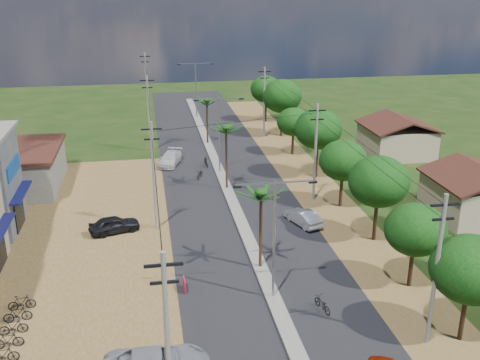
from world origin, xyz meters
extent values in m
plane|color=black|center=(0.00, 0.00, 0.00)|extent=(160.00, 160.00, 0.00)
cube|color=black|center=(0.00, 15.00, 0.02)|extent=(12.00, 110.00, 0.04)
cube|color=#605E56|center=(0.00, 18.00, 0.09)|extent=(1.00, 90.00, 0.18)
cube|color=brown|center=(-15.00, 8.00, 0.02)|extent=(18.00, 46.00, 0.04)
cube|color=brown|center=(8.50, 15.00, 0.01)|extent=(5.00, 90.00, 0.03)
cube|color=#101243|center=(-17.60, 7.00, 3.10)|extent=(0.80, 5.40, 0.15)
cube|color=black|center=(-17.95, 7.00, 1.30)|extent=(0.10, 3.00, 2.40)
cube|color=#101243|center=(-17.60, 14.00, 3.10)|extent=(0.80, 5.40, 0.15)
cube|color=black|center=(-17.95, 14.00, 1.30)|extent=(0.10, 3.00, 2.40)
cube|color=navy|center=(-17.92, 14.00, 5.20)|extent=(0.12, 4.20, 1.20)
cube|color=#605E56|center=(-21.00, 24.00, 1.80)|extent=(10.00, 10.00, 3.60)
cube|color=black|center=(-21.00, 24.00, 3.80)|extent=(10.40, 10.40, 0.30)
cube|color=tan|center=(20.00, 10.00, 1.65)|extent=(7.00, 7.00, 3.30)
cube|color=tan|center=(21.00, 28.00, 1.65)|extent=(7.00, 7.00, 3.30)
cylinder|color=black|center=(9.50, -6.00, 2.10)|extent=(0.28, 0.28, 4.20)
ellipsoid|color=black|center=(9.50, -6.00, 4.50)|extent=(4.40, 4.40, 3.74)
cylinder|color=black|center=(9.30, 0.00, 1.92)|extent=(0.28, 0.28, 3.85)
ellipsoid|color=black|center=(9.30, 0.00, 4.12)|extent=(4.00, 4.00, 3.40)
cylinder|color=black|center=(9.70, 7.00, 2.27)|extent=(0.28, 0.28, 4.55)
ellipsoid|color=black|center=(9.70, 7.00, 4.88)|extent=(4.60, 4.60, 3.91)
cylinder|color=black|center=(9.40, 14.00, 2.03)|extent=(0.28, 0.28, 4.06)
ellipsoid|color=black|center=(9.40, 14.00, 4.35)|extent=(4.20, 4.20, 3.57)
cylinder|color=black|center=(9.60, 22.00, 2.38)|extent=(0.28, 0.28, 4.76)
ellipsoid|color=black|center=(9.60, 22.00, 5.10)|extent=(4.80, 4.80, 4.08)
cylinder|color=black|center=(9.20, 30.00, 1.82)|extent=(0.28, 0.28, 3.64)
ellipsoid|color=black|center=(9.20, 30.00, 3.90)|extent=(3.80, 3.80, 3.23)
cylinder|color=black|center=(9.80, 38.00, 2.45)|extent=(0.28, 0.28, 4.90)
ellipsoid|color=black|center=(9.80, 38.00, 5.25)|extent=(5.00, 5.00, 4.25)
cylinder|color=black|center=(9.50, 46.00, 2.17)|extent=(0.28, 0.28, 4.34)
ellipsoid|color=black|center=(9.50, 46.00, 4.65)|extent=(4.40, 4.40, 3.74)
cylinder|color=black|center=(0.00, 4.00, 2.90)|extent=(0.22, 0.22, 5.80)
cylinder|color=black|center=(0.00, 20.00, 3.10)|extent=(0.22, 0.22, 6.20)
cylinder|color=black|center=(0.00, 36.00, 2.75)|extent=(0.22, 0.22, 5.50)
cylinder|color=gray|center=(0.00, 0.00, 4.00)|extent=(0.16, 0.16, 8.00)
cube|color=gray|center=(1.20, 0.00, 7.90)|extent=(2.40, 0.08, 0.08)
cube|color=gray|center=(-1.20, 0.00, 7.90)|extent=(2.40, 0.08, 0.08)
cube|color=black|center=(2.30, 0.00, 7.80)|extent=(0.50, 0.18, 0.12)
cube|color=black|center=(-2.30, 0.00, 7.80)|extent=(0.50, 0.18, 0.12)
cylinder|color=gray|center=(0.00, 25.00, 4.00)|extent=(0.16, 0.16, 8.00)
cube|color=gray|center=(1.20, 25.00, 7.90)|extent=(2.40, 0.08, 0.08)
cube|color=gray|center=(-1.20, 25.00, 7.90)|extent=(2.40, 0.08, 0.08)
cube|color=black|center=(2.30, 25.00, 7.80)|extent=(0.50, 0.18, 0.12)
cube|color=black|center=(-2.30, 25.00, 7.80)|extent=(0.50, 0.18, 0.12)
cylinder|color=gray|center=(0.00, 50.00, 4.00)|extent=(0.16, 0.16, 8.00)
cube|color=gray|center=(1.20, 50.00, 7.90)|extent=(2.40, 0.08, 0.08)
cube|color=gray|center=(-1.20, 50.00, 7.90)|extent=(2.40, 0.08, 0.08)
cube|color=black|center=(2.30, 50.00, 7.80)|extent=(0.50, 0.18, 0.12)
cube|color=black|center=(-2.30, 50.00, 7.80)|extent=(0.50, 0.18, 0.12)
cylinder|color=#605E56|center=(-7.00, -10.00, 4.50)|extent=(0.24, 0.24, 9.00)
cube|color=black|center=(-7.00, -10.00, 8.40)|extent=(1.60, 0.12, 0.12)
cube|color=black|center=(-7.00, -10.00, 7.60)|extent=(1.20, 0.12, 0.12)
cylinder|color=#605E56|center=(-7.00, 12.00, 4.50)|extent=(0.24, 0.24, 9.00)
cube|color=black|center=(-7.00, 12.00, 8.40)|extent=(1.60, 0.12, 0.12)
cube|color=black|center=(-7.00, 12.00, 7.60)|extent=(1.20, 0.12, 0.12)
cylinder|color=#605E56|center=(-7.00, 34.00, 4.50)|extent=(0.24, 0.24, 9.00)
cube|color=black|center=(-7.00, 34.00, 8.40)|extent=(1.60, 0.12, 0.12)
cube|color=black|center=(-7.00, 34.00, 7.60)|extent=(1.20, 0.12, 0.12)
cylinder|color=#605E56|center=(-7.00, 55.00, 4.50)|extent=(0.24, 0.24, 9.00)
cube|color=black|center=(-7.00, 55.00, 8.40)|extent=(1.60, 0.12, 0.12)
cube|color=black|center=(-7.00, 55.00, 7.60)|extent=(1.20, 0.12, 0.12)
cylinder|color=#605E56|center=(7.50, -6.00, 4.50)|extent=(0.24, 0.24, 9.00)
cube|color=black|center=(7.50, -6.00, 8.40)|extent=(1.60, 0.12, 0.12)
cube|color=black|center=(7.50, -6.00, 7.60)|extent=(1.20, 0.12, 0.12)
cylinder|color=#605E56|center=(7.50, 16.00, 4.50)|extent=(0.24, 0.24, 9.00)
cube|color=black|center=(7.50, 16.00, 8.40)|extent=(1.60, 0.12, 0.12)
cube|color=black|center=(7.50, 16.00, 7.60)|extent=(1.20, 0.12, 0.12)
cylinder|color=#605E56|center=(7.50, 38.00, 4.50)|extent=(0.24, 0.24, 9.00)
cube|color=black|center=(7.50, 38.00, 8.40)|extent=(1.60, 0.12, 0.12)
cube|color=black|center=(7.50, 38.00, 7.60)|extent=(1.20, 0.12, 0.12)
imported|color=#9EA1A6|center=(5.00, 10.74, 0.64)|extent=(2.55, 4.11, 1.28)
imported|color=#ADADA9|center=(-5.00, 28.55, 0.68)|extent=(3.26, 5.02, 1.35)
imported|color=black|center=(-10.35, 11.79, 0.68)|extent=(4.31, 2.70, 1.37)
imported|color=black|center=(2.67, -1.89, 0.45)|extent=(1.02, 1.80, 0.90)
imported|color=black|center=(-2.23, 23.57, 0.47)|extent=(1.20, 1.88, 0.93)
imported|color=black|center=(-1.20, 27.26, 0.56)|extent=(0.66, 1.89, 1.11)
cube|color=#AC0F2E|center=(-5.50, 1.86, 0.46)|extent=(0.11, 1.11, 0.93)
cylinder|color=black|center=(-5.50, 1.35, 0.23)|extent=(0.04, 0.04, 0.46)
cylinder|color=black|center=(-5.50, 2.37, 0.23)|extent=(0.04, 0.04, 0.46)
imported|color=black|center=(-15.56, -3.83, 0.50)|extent=(1.71, 0.66, 1.00)
imported|color=black|center=(-15.56, -2.53, 0.50)|extent=(1.71, 0.66, 1.00)
imported|color=black|center=(-15.56, -1.23, 0.50)|extent=(1.71, 0.66, 1.00)
imported|color=black|center=(-15.56, 0.07, 0.50)|extent=(1.71, 0.66, 1.00)
imported|color=black|center=(-15.56, 1.37, 0.50)|extent=(1.71, 0.66, 1.00)
camera|label=1|loc=(-7.36, -30.40, 19.35)|focal=42.00mm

